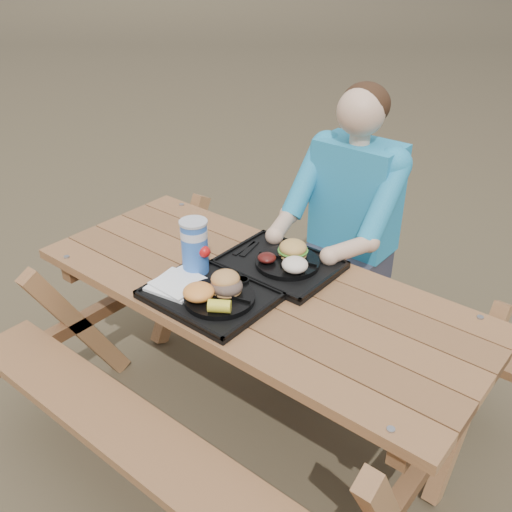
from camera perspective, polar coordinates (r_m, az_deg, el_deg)
The scene contains 18 objects.
ground at distance 2.68m, azimuth 0.00°, elevation -16.51°, with size 60.00×60.00×0.00m, color #999999.
picnic_table at distance 2.43m, azimuth 0.00°, elevation -10.40°, with size 1.80×1.49×0.75m, color #999999, non-canonical shape.
tray_near at distance 2.13m, azimuth -4.66°, elevation -4.06°, with size 0.45×0.35×0.02m, color black.
tray_far at distance 2.31m, azimuth 2.40°, elevation -0.93°, with size 0.45×0.35×0.02m, color black.
plate_near at distance 2.08m, azimuth -3.67°, elevation -4.20°, with size 0.26×0.26×0.02m, color black.
plate_far at distance 2.29m, azimuth 3.16°, elevation -0.64°, with size 0.26×0.26×0.02m, color black.
napkin_stack at distance 2.18m, azimuth -7.94°, elevation -2.75°, with size 0.18×0.18×0.02m, color white.
soda_cup at distance 2.22m, azimuth -6.15°, elevation 0.85°, with size 0.10×0.10×0.21m, color blue.
condiment_bbq at distance 2.19m, azimuth -2.22°, elevation -2.11°, with size 0.05×0.05×0.03m, color black.
condiment_mustard at distance 2.15m, azimuth -1.39°, elevation -2.65°, with size 0.05×0.05×0.03m, color gold.
sandwich at distance 2.06m, azimuth -2.99°, elevation -2.19°, with size 0.11×0.11×0.12m, color #D08C49, non-canonical shape.
mac_cheese at distance 2.05m, azimuth -5.76°, elevation -3.61°, with size 0.11×0.11×0.06m, color #FFA043.
corn_cob at distance 1.98m, azimuth -3.68°, elevation -5.02°, with size 0.08×0.08×0.05m, color yellow, non-canonical shape.
cutlery_far at distance 2.40m, azimuth -0.66°, elevation 0.73°, with size 0.02×0.14×0.01m, color black.
burger at distance 2.30m, azimuth 3.73°, elevation 1.16°, with size 0.11×0.11×0.10m, color gold, non-canonical shape.
baked_beans at distance 2.27m, azimuth 1.09°, elevation -0.18°, with size 0.08×0.08×0.03m, color #4B110F.
potato_salad at distance 2.20m, azimuth 3.91°, elevation -0.88°, with size 0.10×0.10×0.06m, color white.
diner at distance 2.78m, azimuth 9.40°, elevation 1.46°, with size 0.48×0.84×1.28m, color teal, non-canonical shape.
Camera 1 is at (1.17, -1.43, 1.94)m, focal length 40.00 mm.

